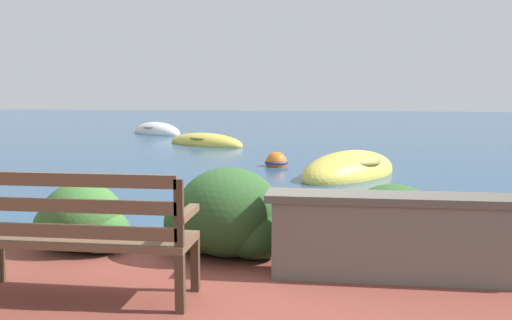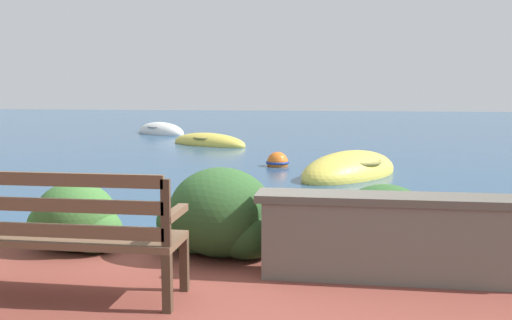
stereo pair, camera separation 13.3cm
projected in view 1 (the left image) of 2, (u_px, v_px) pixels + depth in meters
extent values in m
plane|color=navy|center=(253.00, 269.00, 5.40)|extent=(80.00, 80.00, 0.00)
cube|color=#433123|center=(195.00, 264.00, 4.18)|extent=(0.06, 0.06, 0.40)
cube|color=#433123|center=(180.00, 284.00, 3.76)|extent=(0.06, 0.06, 0.40)
cube|color=brown|center=(82.00, 238.00, 4.04)|extent=(1.61, 0.48, 0.05)
cube|color=brown|center=(67.00, 231.00, 3.83)|extent=(1.53, 0.04, 0.09)
cube|color=brown|center=(66.00, 206.00, 3.80)|extent=(1.53, 0.04, 0.09)
cube|color=brown|center=(65.00, 180.00, 3.78)|extent=(1.53, 0.04, 0.09)
cube|color=#433123|center=(179.00, 213.00, 3.71)|extent=(0.06, 0.04, 0.45)
cube|color=brown|center=(187.00, 213.00, 3.92)|extent=(0.07, 0.43, 0.05)
cube|color=#666056|center=(421.00, 241.00, 4.42)|extent=(2.30, 0.35, 0.61)
cube|color=#565249|center=(422.00, 199.00, 4.38)|extent=(2.41, 0.39, 0.06)
ellipsoid|color=#38662D|center=(82.00, 217.00, 5.20)|extent=(0.75, 0.68, 0.64)
ellipsoid|color=#38662D|center=(64.00, 225.00, 5.29)|extent=(0.56, 0.51, 0.45)
ellipsoid|color=#38662D|center=(101.00, 231.00, 5.15)|extent=(0.53, 0.47, 0.41)
ellipsoid|color=#284C23|center=(229.00, 212.00, 5.04)|extent=(0.93, 0.84, 0.79)
ellipsoid|color=#284C23|center=(202.00, 222.00, 5.15)|extent=(0.70, 0.63, 0.56)
ellipsoid|color=#284C23|center=(254.00, 230.00, 4.98)|extent=(0.65, 0.59, 0.51)
ellipsoid|color=#2D5628|center=(393.00, 225.00, 4.77)|extent=(0.82, 0.73, 0.69)
ellipsoid|color=#2D5628|center=(365.00, 234.00, 4.87)|extent=(0.61, 0.55, 0.49)
ellipsoid|color=#2D5628|center=(418.00, 242.00, 4.71)|extent=(0.57, 0.51, 0.45)
ellipsoid|color=#DBC64C|center=(349.00, 173.00, 11.19)|extent=(2.52, 3.00, 0.87)
torus|color=olive|center=(349.00, 161.00, 11.16)|extent=(1.70, 1.70, 0.07)
cube|color=#846647|center=(360.00, 160.00, 11.48)|extent=(0.89, 0.63, 0.04)
cube|color=#846647|center=(340.00, 164.00, 10.90)|extent=(0.89, 0.63, 0.04)
ellipsoid|color=#DBC64C|center=(206.00, 143.00, 17.41)|extent=(2.91, 2.23, 0.64)
torus|color=olive|center=(206.00, 138.00, 17.39)|extent=(1.32, 1.32, 0.07)
cube|color=#846647|center=(196.00, 138.00, 17.65)|extent=(0.48, 0.71, 0.04)
cube|color=#846647|center=(214.00, 139.00, 17.18)|extent=(0.48, 0.71, 0.04)
ellipsoid|color=silver|center=(157.00, 133.00, 21.62)|extent=(2.60, 2.24, 0.79)
torus|color=gray|center=(157.00, 127.00, 21.59)|extent=(1.39, 1.39, 0.07)
cube|color=#846647|center=(163.00, 128.00, 21.34)|extent=(0.55, 0.70, 0.04)
cube|color=#846647|center=(152.00, 127.00, 21.81)|extent=(0.55, 0.70, 0.04)
sphere|color=orange|center=(276.00, 162.00, 12.63)|extent=(0.48, 0.48, 0.48)
torus|color=navy|center=(276.00, 162.00, 12.63)|extent=(0.52, 0.52, 0.06)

